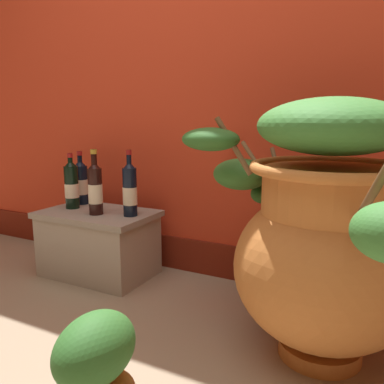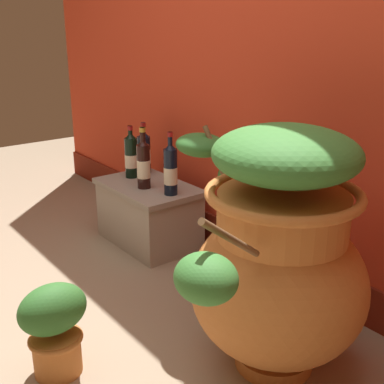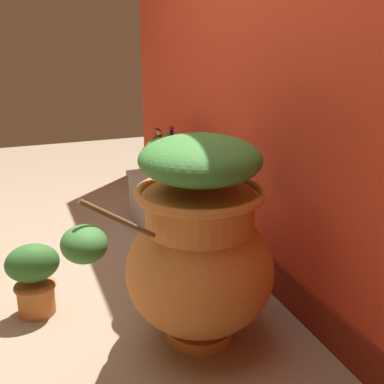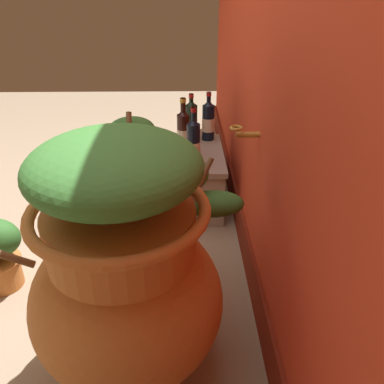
% 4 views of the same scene
% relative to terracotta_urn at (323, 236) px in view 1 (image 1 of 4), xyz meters
% --- Properties ---
extents(back_wall, '(4.40, 0.33, 2.60)m').
position_rel_terracotta_urn_xyz_m(back_wall, '(-0.57, 0.61, 0.83)').
color(back_wall, red).
rests_on(back_wall, ground_plane).
extents(terracotta_urn, '(0.88, 1.01, 0.93)m').
position_rel_terracotta_urn_xyz_m(terracotta_urn, '(0.00, 0.00, 0.00)').
color(terracotta_urn, '#C17033').
rests_on(terracotta_urn, ground_plane).
extents(stone_ledge, '(0.62, 0.39, 0.36)m').
position_rel_terracotta_urn_xyz_m(stone_ledge, '(-1.21, 0.23, -0.26)').
color(stone_ledge, '#9E9384').
rests_on(stone_ledge, ground_plane).
extents(wine_bottle_left, '(0.08, 0.08, 0.31)m').
position_rel_terracotta_urn_xyz_m(wine_bottle_left, '(-1.43, 0.35, 0.03)').
color(wine_bottle_left, black).
rests_on(wine_bottle_left, stone_ledge).
extents(wine_bottle_middle, '(0.07, 0.07, 0.34)m').
position_rel_terracotta_urn_xyz_m(wine_bottle_middle, '(-1.18, 0.19, 0.04)').
color(wine_bottle_middle, black).
rests_on(wine_bottle_middle, stone_ledge).
extents(wine_bottle_right, '(0.08, 0.08, 0.31)m').
position_rel_terracotta_urn_xyz_m(wine_bottle_right, '(-1.39, 0.24, 0.04)').
color(wine_bottle_right, black).
rests_on(wine_bottle_right, stone_ledge).
extents(wine_bottle_back, '(0.07, 0.07, 0.34)m').
position_rel_terracotta_urn_xyz_m(wine_bottle_back, '(-1.00, 0.24, 0.04)').
color(wine_bottle_back, black).
rests_on(wine_bottle_back, stone_ledge).
extents(potted_shrub, '(0.20, 0.25, 0.36)m').
position_rel_terracotta_urn_xyz_m(potted_shrub, '(-0.45, -0.67, -0.26)').
color(potted_shrub, '#C17033').
rests_on(potted_shrub, ground_plane).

